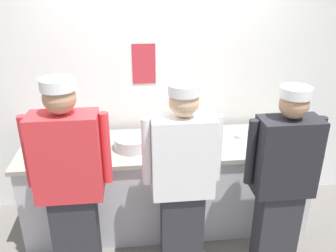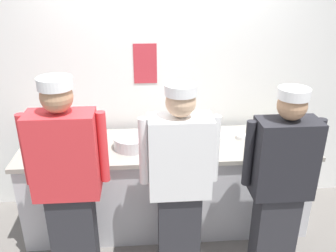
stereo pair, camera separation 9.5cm
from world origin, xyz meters
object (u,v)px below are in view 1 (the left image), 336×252
at_px(deli_cup, 255,129).
at_px(ramekin_orange_sauce, 291,144).
at_px(chef_near_left, 70,184).
at_px(chef_far_right, 282,181).
at_px(ramekin_green_sauce, 241,136).
at_px(chef_center, 182,182).
at_px(plate_stack_front, 211,137).
at_px(sheet_tray, 69,146).
at_px(plate_stack_rear, 183,141).
at_px(squeeze_bottle_primary, 265,122).
at_px(mixing_bowl_steel, 132,143).

bearing_deg(deli_cup, ramekin_orange_sauce, -52.52).
distance_m(chef_near_left, chef_far_right, 1.60).
relative_size(ramekin_green_sauce, deli_cup, 1.19).
distance_m(chef_center, deli_cup, 1.17).
bearing_deg(plate_stack_front, ramekin_green_sauce, 1.65).
bearing_deg(sheet_tray, chef_far_right, -23.36).
relative_size(chef_near_left, ramekin_green_sauce, 16.05).
relative_size(chef_far_right, plate_stack_rear, 6.52).
xyz_separation_m(chef_center, chef_far_right, (0.77, -0.05, -0.02)).
distance_m(chef_near_left, plate_stack_rear, 1.13).
height_order(chef_far_right, ramekin_green_sauce, chef_far_right).
bearing_deg(ramekin_orange_sauce, chef_near_left, -165.42).
bearing_deg(chef_near_left, plate_stack_rear, 34.92).
height_order(squeeze_bottle_primary, ramekin_green_sauce, squeeze_bottle_primary).
relative_size(chef_far_right, mixing_bowl_steel, 5.04).
xyz_separation_m(chef_near_left, plate_stack_front, (1.21, 0.71, -0.02)).
relative_size(chef_center, ramekin_orange_sauce, 20.69).
height_order(squeeze_bottle_primary, ramekin_orange_sauce, squeeze_bottle_primary).
height_order(chef_far_right, sheet_tray, chef_far_right).
distance_m(chef_near_left, squeeze_bottle_primary, 1.98).
distance_m(plate_stack_front, plate_stack_rear, 0.29).
distance_m(chef_near_left, ramekin_green_sauce, 1.67).
height_order(mixing_bowl_steel, deli_cup, mixing_bowl_steel).
height_order(chef_near_left, plate_stack_rear, chef_near_left).
bearing_deg(plate_stack_rear, deli_cup, 11.66).
bearing_deg(chef_center, plate_stack_front, 62.23).
bearing_deg(ramekin_orange_sauce, plate_stack_front, 162.91).
xyz_separation_m(chef_near_left, ramekin_orange_sauce, (1.91, 0.50, -0.02)).
distance_m(plate_stack_front, squeeze_bottle_primary, 0.60).
bearing_deg(chef_center, mixing_bowl_steel, 121.40).
bearing_deg(chef_center, squeeze_bottle_primary, 41.91).
height_order(chef_near_left, mixing_bowl_steel, chef_near_left).
bearing_deg(chef_center, chef_near_left, 179.71).
relative_size(chef_center, deli_cup, 18.39).
bearing_deg(mixing_bowl_steel, chef_center, -58.60).
relative_size(plate_stack_front, deli_cup, 2.36).
bearing_deg(mixing_bowl_steel, chef_near_left, -127.35).
xyz_separation_m(chef_near_left, mixing_bowl_steel, (0.46, 0.60, 0.02)).
bearing_deg(chef_far_right, ramekin_green_sauce, 97.18).
xyz_separation_m(chef_center, ramekin_green_sauce, (0.67, 0.72, 0.02)).
height_order(chef_center, mixing_bowl_steel, chef_center).
xyz_separation_m(chef_far_right, mixing_bowl_steel, (-1.14, 0.66, 0.07)).
bearing_deg(squeeze_bottle_primary, plate_stack_rear, -166.47).
xyz_separation_m(chef_near_left, chef_center, (0.83, -0.00, -0.04)).
bearing_deg(mixing_bowl_steel, deli_cup, 9.27).
xyz_separation_m(sheet_tray, ramekin_green_sauce, (1.62, 0.03, 0.01)).
bearing_deg(ramekin_green_sauce, mixing_bowl_steel, -173.64).
bearing_deg(plate_stack_front, sheet_tray, -178.91).
distance_m(chef_far_right, ramekin_orange_sauce, 0.63).
relative_size(plate_stack_rear, ramekin_orange_sauce, 3.11).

